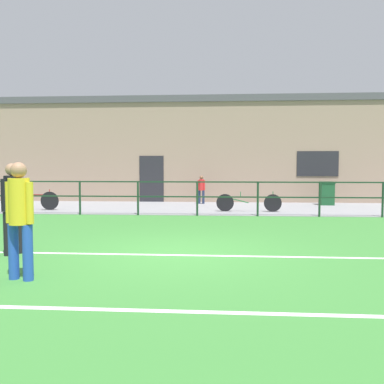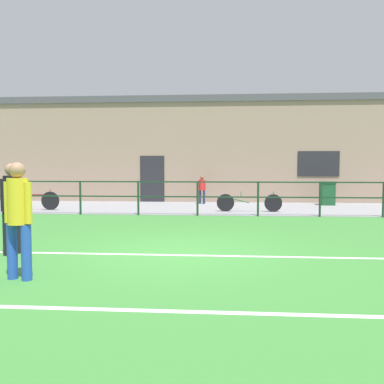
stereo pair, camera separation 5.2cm
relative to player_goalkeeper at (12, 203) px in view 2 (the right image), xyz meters
The scene contains 12 objects.
ground 3.27m from the player_goalkeeper, ahead, with size 60.00×44.00×0.04m, color #387A33.
field_line_touchline 3.25m from the player_goalkeeper, ahead, with size 36.00×0.11×0.00m, color white.
field_line_hash 4.35m from the player_goalkeeper, 43.18° to the right, with size 36.00×0.11×0.00m, color white.
pavement_strip 9.44m from the player_goalkeeper, 70.77° to the left, with size 48.00×5.00×0.02m, color gray.
perimeter_fence 7.08m from the player_goalkeeper, 64.09° to the left, with size 36.07×0.07×1.15m.
clubhouse_facade 13.02m from the player_goalkeeper, 76.17° to the left, with size 28.00×2.56×4.80m.
player_goalkeeper is the anchor object (origin of this frame).
player_striker 1.98m from the player_goalkeeper, 60.11° to the right, with size 0.46×0.30×1.74m.
spectator_child 10.93m from the player_goalkeeper, 74.02° to the left, with size 0.32×0.21×1.22m.
bicycle_parked_0 9.01m from the player_goalkeeper, 57.26° to the left, with size 2.33×0.04×0.73m.
bicycle_parked_1 8.26m from the player_goalkeeper, 113.27° to the left, with size 2.22×0.04×0.77m.
trash_bin_0 13.23m from the player_goalkeeper, 51.31° to the left, with size 0.57×0.49×0.98m.
Camera 2 is at (0.93, -8.05, 1.70)m, focal length 39.72 mm.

